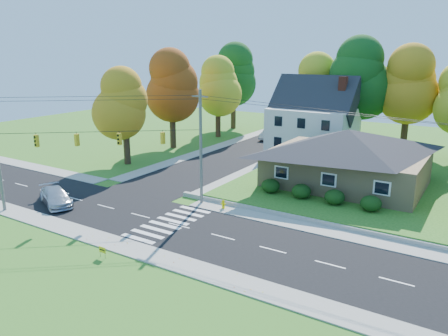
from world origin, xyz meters
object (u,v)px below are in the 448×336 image
(ranch_house, at_px, (347,156))
(white_car, at_px, (270,134))
(silver_sedan, at_px, (56,197))
(fire_hydrant, at_px, (223,205))

(ranch_house, relative_size, white_car, 2.92)
(ranch_house, bearing_deg, white_car, 132.88)
(ranch_house, distance_m, white_car, 25.42)
(silver_sedan, relative_size, white_car, 0.99)
(ranch_house, relative_size, silver_sedan, 2.94)
(white_car, relative_size, fire_hydrant, 6.15)
(ranch_house, height_order, silver_sedan, ranch_house)
(silver_sedan, height_order, fire_hydrant, silver_sedan)
(ranch_house, bearing_deg, fire_hydrant, -122.73)
(silver_sedan, height_order, white_car, white_car)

